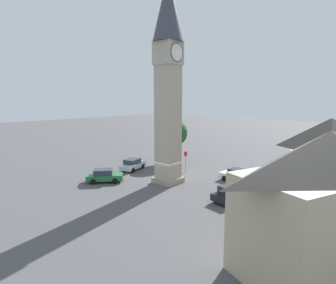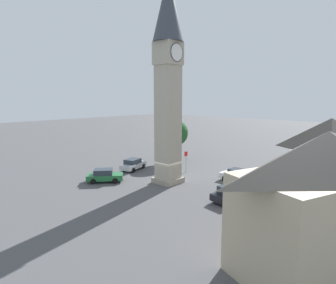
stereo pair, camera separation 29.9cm
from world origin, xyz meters
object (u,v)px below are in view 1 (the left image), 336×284
at_px(pedestrian, 168,163).
at_px(tree, 174,133).
at_px(car_red_corner, 133,164).
at_px(car_white_side, 232,193).
at_px(road_sign, 186,158).
at_px(car_blue_kerb, 238,175).
at_px(building_shop_left, 328,161).
at_px(car_silver_kerb, 104,176).
at_px(clock_tower, 168,63).
at_px(building_terrace_right, 325,200).

height_order(pedestrian, tree, tree).
distance_m(car_red_corner, pedestrian, 4.84).
height_order(car_red_corner, car_white_side, same).
height_order(car_red_corner, road_sign, road_sign).
height_order(car_white_side, tree, tree).
bearing_deg(car_red_corner, car_blue_kerb, -71.31).
xyz_separation_m(car_red_corner, car_white_side, (-1.53, -16.09, 0.00)).
height_order(car_red_corner, building_shop_left, building_shop_left).
bearing_deg(pedestrian, road_sign, -72.75).
relative_size(car_silver_kerb, car_red_corner, 0.96).
relative_size(car_white_side, tree, 0.67).
relative_size(car_silver_kerb, building_shop_left, 0.52).
bearing_deg(building_shop_left, clock_tower, 106.26).
distance_m(building_shop_left, road_sign, 16.91).
xyz_separation_m(car_red_corner, road_sign, (3.75, -6.21, 1.14)).
height_order(car_blue_kerb, tree, tree).
bearing_deg(pedestrian, car_white_side, -110.23).
bearing_deg(car_silver_kerb, car_red_corner, 17.69).
xyz_separation_m(clock_tower, car_silver_kerb, (-4.86, 5.62, -12.70)).
xyz_separation_m(pedestrian, building_terrace_right, (-10.62, -21.67, 3.08)).
height_order(clock_tower, pedestrian, clock_tower).
height_order(car_white_side, building_shop_left, building_shop_left).
bearing_deg(road_sign, building_terrace_right, -120.57).
distance_m(building_terrace_right, road_sign, 22.47).
relative_size(clock_tower, building_terrace_right, 1.93).
bearing_deg(tree, clock_tower, -142.54).
bearing_deg(car_white_side, pedestrian, 69.77).
xyz_separation_m(car_blue_kerb, car_white_side, (-6.06, -2.70, 0.00)).
relative_size(car_silver_kerb, road_sign, 1.51).
height_order(car_white_side, building_terrace_right, building_terrace_right).
bearing_deg(car_red_corner, building_shop_left, -81.68).
bearing_deg(road_sign, car_blue_kerb, -83.78).
bearing_deg(car_silver_kerb, car_blue_kerb, -47.42).
distance_m(car_red_corner, building_terrace_right, 26.79).
xyz_separation_m(car_red_corner, pedestrian, (3.00, -3.79, 0.25)).
xyz_separation_m(clock_tower, car_white_side, (-0.39, -8.55, -12.70)).
distance_m(car_silver_kerb, car_red_corner, 6.31).
xyz_separation_m(car_blue_kerb, car_red_corner, (-4.53, 13.38, 0.00)).
xyz_separation_m(clock_tower, pedestrian, (4.14, 3.74, -12.46)).
distance_m(tree, road_sign, 7.27).
distance_m(building_shop_left, building_terrace_right, 11.26).
height_order(car_red_corner, building_terrace_right, building_terrace_right).
relative_size(car_silver_kerb, tree, 0.65).
bearing_deg(car_silver_kerb, clock_tower, -49.11).
bearing_deg(tree, car_red_corner, 174.77).
relative_size(car_silver_kerb, pedestrian, 2.50).
bearing_deg(building_terrace_right, car_red_corner, 73.33).
bearing_deg(building_terrace_right, building_shop_left, 12.80).
height_order(pedestrian, building_terrace_right, building_terrace_right).
relative_size(clock_tower, car_white_side, 5.24).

